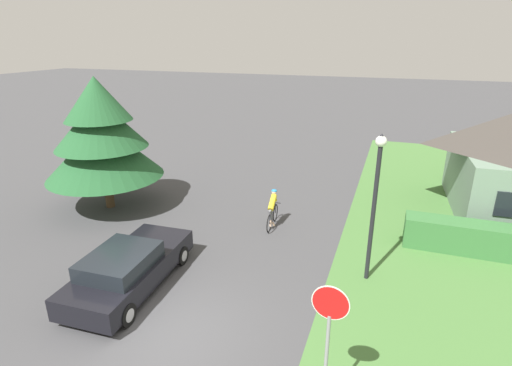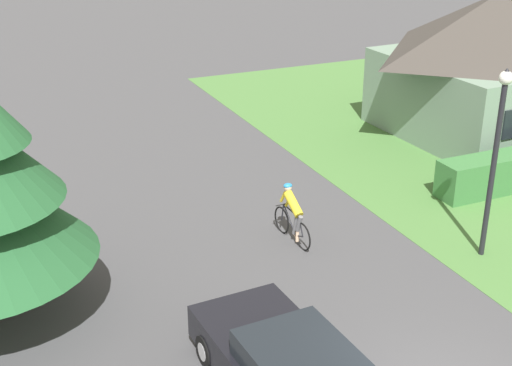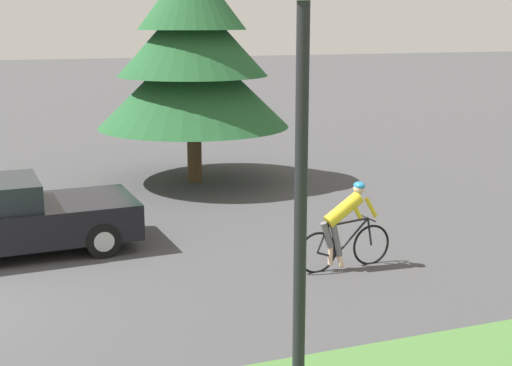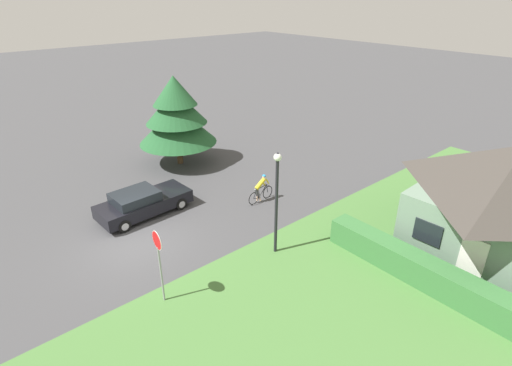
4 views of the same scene
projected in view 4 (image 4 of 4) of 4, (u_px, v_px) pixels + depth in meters
name	position (u px, v px, depth m)	size (l,w,h in m)	color
ground_plane	(138.00, 242.00, 17.42)	(140.00, 140.00, 0.00)	#424244
grass_verge_right	(429.00, 355.00, 12.04)	(16.00, 36.00, 0.01)	#477538
cottage_house	(510.00, 200.00, 15.70)	(6.90, 6.76, 4.78)	slate
hedge_row	(430.00, 275.00, 14.58)	(8.56, 0.90, 1.07)	#387038
sedan_left_lane	(143.00, 203.00, 19.32)	(2.05, 4.55, 1.32)	black
cyclist	(261.00, 189.00, 20.52)	(0.44, 1.71, 1.45)	black
stop_sign	(159.00, 253.00, 13.29)	(0.69, 0.07, 2.87)	gray
street_lamp	(277.00, 192.00, 15.59)	(0.31, 0.31, 4.48)	black
conifer_tall_near	(176.00, 115.00, 24.03)	(4.72, 4.72, 5.49)	#4C3823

